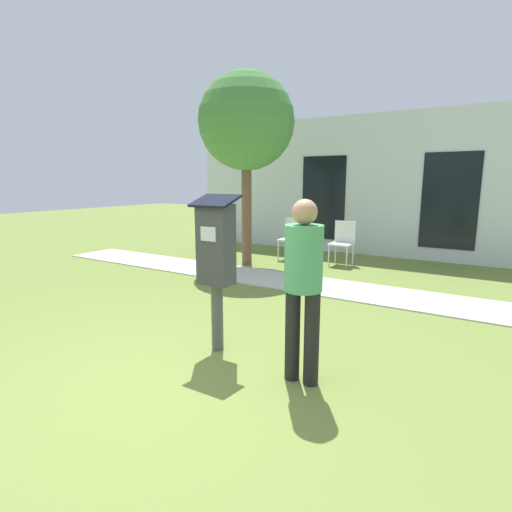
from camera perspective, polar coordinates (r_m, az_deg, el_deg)
The scene contains 8 objects.
ground_plane at distance 3.74m, azimuth -13.23°, elevation -17.03°, with size 40.00×40.00×0.00m, color olive.
sidewalk at distance 6.67m, azimuth 9.76°, elevation -4.32°, with size 12.00×1.10×0.02m.
building_facade at distance 9.64m, azimuth 17.75°, elevation 9.48°, with size 10.00×0.26×3.20m.
parking_meter at distance 3.98m, azimuth -5.68°, elevation 0.44°, with size 0.44×0.31×1.59m.
person_standing at distance 3.34m, azimuth 6.76°, elevation -3.10°, with size 0.32×0.32×1.58m.
outdoor_chair_left at distance 8.87m, azimuth 5.17°, elevation 2.96°, with size 0.44×0.44×0.90m.
outdoor_chair_middle at distance 8.43m, azimuth 12.33°, elevation 2.35°, with size 0.44×0.44×0.90m.
tree at distance 8.26m, azimuth -1.40°, elevation 18.52°, with size 1.90×1.90×3.82m.
Camera 1 is at (2.39, -2.30, 1.73)m, focal length 28.00 mm.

